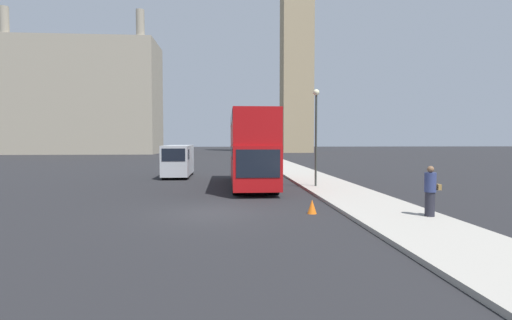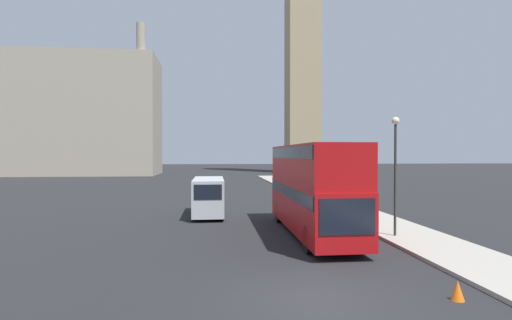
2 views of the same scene
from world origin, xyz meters
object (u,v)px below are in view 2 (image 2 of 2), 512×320
white_van (208,196)px  street_lamp (395,158)px  red_double_decker_bus (312,185)px  clock_tower (303,17)px

white_van → street_lamp: street_lamp is taller
red_double_decker_bus → white_van: bearing=128.8°
clock_tower → red_double_decker_bus: size_ratio=6.14×
red_double_decker_bus → white_van: red_double_decker_bus is taller
clock_tower → street_lamp: size_ratio=11.65×
clock_tower → street_lamp: (-10.53, -66.61, -29.65)m
white_van → street_lamp: bearing=-41.6°
clock_tower → street_lamp: 73.67m
white_van → clock_tower: bearing=71.7°
street_lamp → red_double_decker_bus: bearing=159.0°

